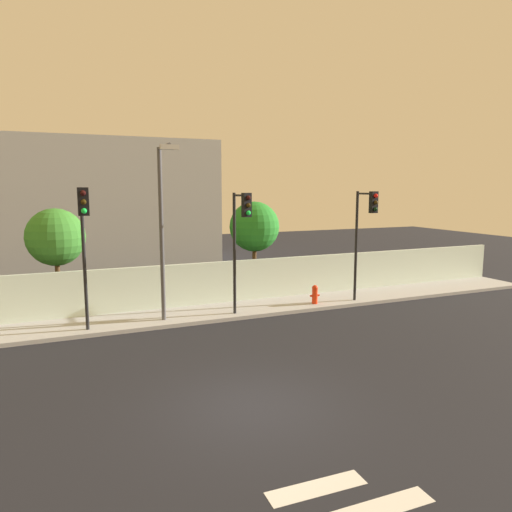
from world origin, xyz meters
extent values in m
plane|color=black|center=(0.00, 0.00, 0.00)|extent=(80.00, 80.00, 0.00)
cube|color=#ABABAB|center=(0.00, 8.20, 0.07)|extent=(36.00, 2.40, 0.15)
cube|color=silver|center=(0.00, 9.49, 1.05)|extent=(36.00, 0.18, 1.80)
cube|color=silver|center=(0.56, -4.10, 0.00)|extent=(1.81, 0.47, 0.01)
cube|color=silver|center=(-0.18, -3.25, 0.00)|extent=(1.81, 0.49, 0.01)
cylinder|color=black|center=(-3.18, 7.55, 2.64)|extent=(0.12, 0.12, 4.98)
cylinder|color=black|center=(-3.18, 6.96, 5.03)|extent=(0.08, 1.18, 0.08)
cube|color=black|center=(-3.18, 6.37, 4.68)|extent=(0.34, 0.20, 0.90)
sphere|color=black|center=(-3.18, 6.25, 4.95)|extent=(0.18, 0.18, 0.18)
sphere|color=#33260A|center=(-3.18, 6.25, 4.67)|extent=(0.18, 0.18, 0.18)
sphere|color=#19F24C|center=(-3.18, 6.25, 4.39)|extent=(0.18, 0.18, 0.18)
cylinder|color=black|center=(2.39, 7.55, 2.54)|extent=(0.12, 0.12, 4.78)
cylinder|color=black|center=(2.48, 7.14, 4.83)|extent=(0.26, 0.84, 0.08)
cube|color=black|center=(2.57, 6.72, 4.48)|extent=(0.38, 0.27, 0.90)
sphere|color=black|center=(2.60, 6.61, 4.75)|extent=(0.18, 0.18, 0.18)
sphere|color=#33260A|center=(2.60, 6.61, 4.47)|extent=(0.18, 0.18, 0.18)
sphere|color=#19F24C|center=(2.60, 6.61, 4.19)|extent=(0.18, 0.18, 0.18)
cylinder|color=black|center=(8.11, 7.55, 2.56)|extent=(0.12, 0.12, 4.82)
cylinder|color=black|center=(8.17, 7.07, 4.87)|extent=(0.20, 0.98, 0.08)
cube|color=black|center=(8.23, 6.58, 4.52)|extent=(0.36, 0.24, 0.90)
sphere|color=red|center=(8.24, 6.47, 4.79)|extent=(0.18, 0.18, 0.18)
sphere|color=#33260A|center=(8.24, 6.47, 4.51)|extent=(0.18, 0.18, 0.18)
sphere|color=black|center=(8.24, 6.47, 4.23)|extent=(0.18, 0.18, 0.18)
cylinder|color=#4C4C51|center=(-0.42, 7.75, 3.36)|extent=(0.16, 0.16, 6.43)
cylinder|color=#4C4C51|center=(-0.45, 6.79, 6.53)|extent=(0.16, 1.91, 0.10)
cube|color=beige|center=(-0.48, 5.84, 6.43)|extent=(0.61, 0.26, 0.16)
cylinder|color=red|center=(6.13, 7.66, 0.47)|extent=(0.24, 0.24, 0.65)
sphere|color=red|center=(6.13, 7.66, 0.83)|extent=(0.26, 0.26, 0.26)
cylinder|color=red|center=(5.96, 7.66, 0.51)|extent=(0.10, 0.09, 0.09)
cylinder|color=red|center=(6.30, 7.66, 0.51)|extent=(0.10, 0.09, 0.09)
cylinder|color=brown|center=(-4.04, 10.84, 1.26)|extent=(0.20, 0.20, 2.52)
sphere|color=#38842B|center=(-4.04, 10.84, 3.16)|extent=(2.32, 2.32, 2.32)
cylinder|color=brown|center=(4.64, 10.84, 1.33)|extent=(0.20, 0.20, 2.65)
sphere|color=#268629|center=(4.64, 10.84, 3.30)|extent=(2.36, 2.36, 2.36)
cube|color=#A3A3A3|center=(-0.59, 23.49, 4.12)|extent=(13.91, 6.00, 8.24)
camera|label=1|loc=(-4.09, -9.74, 5.13)|focal=33.29mm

